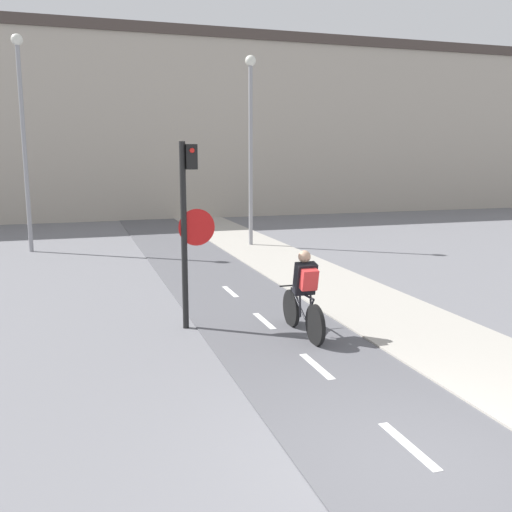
% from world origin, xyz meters
% --- Properties ---
extents(ground_plane, '(120.00, 120.00, 0.00)m').
position_xyz_m(ground_plane, '(0.00, 0.00, 0.00)').
color(ground_plane, slate).
extents(bike_lane, '(2.64, 60.00, 0.02)m').
position_xyz_m(bike_lane, '(0.00, 0.00, 0.01)').
color(bike_lane, '#56565B').
rests_on(bike_lane, ground_plane).
extents(building_row_background, '(60.00, 5.20, 9.31)m').
position_xyz_m(building_row_background, '(0.00, 26.32, 4.67)').
color(building_row_background, '#B2A899').
rests_on(building_row_background, ground_plane).
extents(traffic_light_pole, '(0.67, 0.25, 3.40)m').
position_xyz_m(traffic_light_pole, '(-1.42, 5.58, 2.09)').
color(traffic_light_pole, black).
rests_on(traffic_light_pole, ground_plane).
extents(street_lamp_far, '(0.36, 0.36, 6.89)m').
position_xyz_m(street_lamp_far, '(-4.81, 15.56, 4.20)').
color(street_lamp_far, gray).
rests_on(street_lamp_far, ground_plane).
extents(street_lamp_sidewalk, '(0.36, 0.36, 6.45)m').
position_xyz_m(street_lamp_sidewalk, '(2.50, 14.49, 3.97)').
color(street_lamp_sidewalk, gray).
rests_on(street_lamp_sidewalk, ground_plane).
extents(cyclist_near, '(0.46, 1.82, 1.54)m').
position_xyz_m(cyclist_near, '(0.39, 4.46, 0.72)').
color(cyclist_near, black).
rests_on(cyclist_near, ground_plane).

